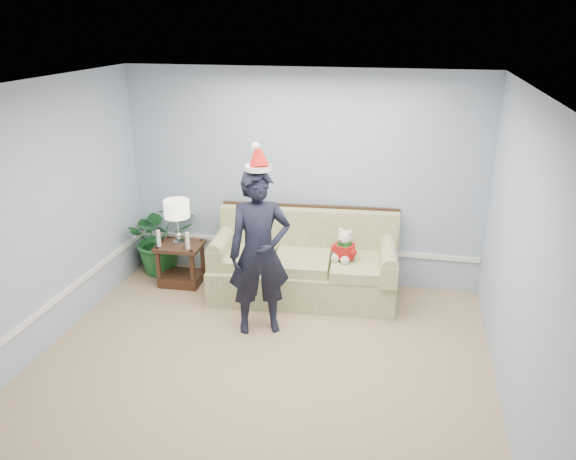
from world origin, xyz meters
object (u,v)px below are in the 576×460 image
(sofa, at_px, (304,266))
(man, at_px, (259,253))
(table_lamp, at_px, (177,211))
(teddy_bear, at_px, (344,249))
(houseplant, at_px, (161,237))
(side_table, at_px, (181,268))

(sofa, relative_size, man, 1.26)
(table_lamp, xyz_separation_m, teddy_bear, (2.12, -0.09, -0.29))
(sofa, bearing_deg, man, -112.47)
(man, bearing_deg, houseplant, 123.36)
(sofa, height_order, side_table, sofa)
(houseplant, bearing_deg, side_table, -37.48)
(side_table, relative_size, table_lamp, 1.02)
(sofa, xyz_separation_m, man, (-0.31, -0.94, 0.54))
(table_lamp, height_order, teddy_bear, table_lamp)
(side_table, xyz_separation_m, teddy_bear, (2.10, -0.06, 0.48))
(man, bearing_deg, side_table, 124.12)
(sofa, height_order, man, man)
(side_table, xyz_separation_m, houseplant, (-0.39, 0.30, 0.28))
(table_lamp, xyz_separation_m, houseplant, (-0.37, 0.27, -0.49))
(side_table, bearing_deg, man, -34.26)
(sofa, relative_size, houseplant, 2.33)
(houseplant, bearing_deg, man, -35.03)
(side_table, relative_size, teddy_bear, 1.46)
(table_lamp, xyz_separation_m, man, (1.31, -0.91, -0.07))
(man, xyz_separation_m, teddy_bear, (0.81, 0.82, -0.22))
(houseplant, relative_size, teddy_bear, 2.46)
(side_table, relative_size, houseplant, 0.59)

